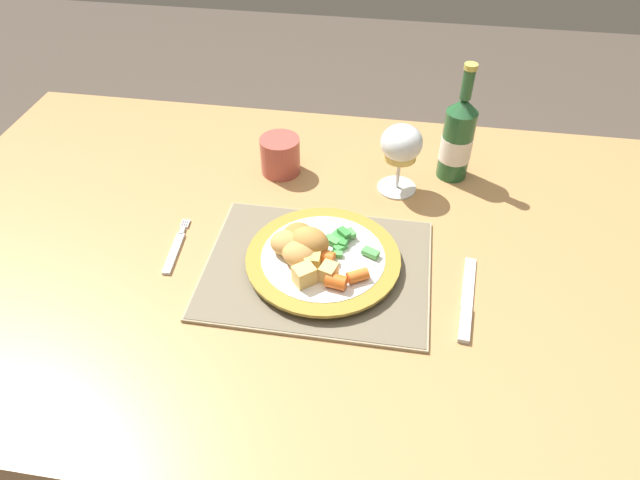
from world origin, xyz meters
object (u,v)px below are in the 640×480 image
(wine_glass, at_px, (401,147))
(bottle, at_px, (457,139))
(dining_table, at_px, (291,278))
(fork, at_px, (175,249))
(table_knife, at_px, (467,305))
(drinking_cup, at_px, (280,154))
(dinner_plate, at_px, (323,260))

(wine_glass, distance_m, bottle, 0.12)
(dining_table, bearing_deg, bottle, 42.38)
(fork, xyz_separation_m, wine_glass, (0.37, 0.24, 0.09))
(table_knife, bearing_deg, wine_glass, 113.51)
(fork, bearing_deg, table_knife, -5.90)
(table_knife, xyz_separation_m, drinking_cup, (-0.36, 0.31, 0.04))
(dinner_plate, height_order, bottle, bottle)
(table_knife, bearing_deg, drinking_cup, 139.25)
(dining_table, relative_size, fork, 10.03)
(fork, xyz_separation_m, drinking_cup, (0.13, 0.26, 0.04))
(dining_table, height_order, fork, fork)
(dining_table, bearing_deg, dinner_plate, -34.63)
(dining_table, relative_size, wine_glass, 10.11)
(table_knife, xyz_separation_m, wine_glass, (-0.13, 0.29, 0.09))
(fork, xyz_separation_m, bottle, (0.47, 0.30, 0.08))
(dining_table, xyz_separation_m, drinking_cup, (-0.06, 0.22, 0.12))
(dinner_plate, height_order, wine_glass, wine_glass)
(bottle, bearing_deg, fork, -147.31)
(dinner_plate, xyz_separation_m, table_knife, (0.24, -0.05, -0.01))
(fork, bearing_deg, dinner_plate, 0.04)
(table_knife, distance_m, wine_glass, 0.33)
(table_knife, height_order, drinking_cup, drinking_cup)
(dinner_plate, xyz_separation_m, fork, (-0.26, -0.00, -0.01))
(bottle, distance_m, drinking_cup, 0.35)
(fork, bearing_deg, dining_table, 13.68)
(dining_table, bearing_deg, table_knife, -17.90)
(dinner_plate, distance_m, fork, 0.26)
(wine_glass, bearing_deg, drinking_cup, 174.68)
(dining_table, distance_m, dinner_plate, 0.13)
(fork, height_order, drinking_cup, drinking_cup)
(fork, distance_m, bottle, 0.57)
(dinner_plate, bearing_deg, dining_table, 145.37)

